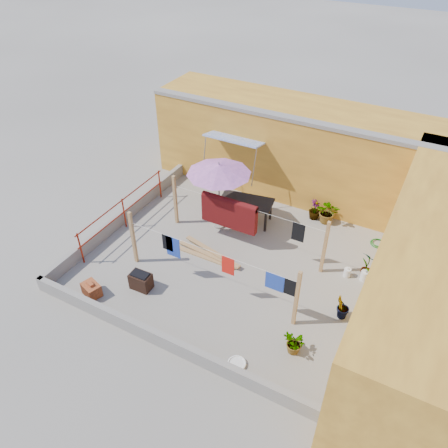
% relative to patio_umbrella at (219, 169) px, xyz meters
% --- Properties ---
extents(ground, '(80.00, 80.00, 0.00)m').
position_rel_patio_umbrella_xyz_m(ground, '(1.15, -1.29, -2.16)').
color(ground, '#9E998E').
rests_on(ground, ground).
extents(wall_back, '(11.00, 3.27, 3.21)m').
position_rel_patio_umbrella_xyz_m(wall_back, '(1.65, 3.40, -0.55)').
color(wall_back, gold).
rests_on(wall_back, ground).
extents(wall_right, '(2.40, 9.00, 3.20)m').
position_rel_patio_umbrella_xyz_m(wall_right, '(6.35, -1.29, -0.56)').
color(wall_right, gold).
rests_on(wall_right, ground).
extents(parapet_front, '(8.30, 0.16, 0.44)m').
position_rel_patio_umbrella_xyz_m(parapet_front, '(1.15, -4.87, -1.94)').
color(parapet_front, gray).
rests_on(parapet_front, ground).
extents(parapet_left, '(0.16, 7.30, 0.44)m').
position_rel_patio_umbrella_xyz_m(parapet_left, '(-2.93, -1.29, -1.94)').
color(parapet_left, gray).
rests_on(parapet_left, ground).
extents(red_railing, '(0.05, 4.20, 1.10)m').
position_rel_patio_umbrella_xyz_m(red_railing, '(-2.70, -1.49, -1.43)').
color(red_railing, maroon).
rests_on(red_railing, ground).
extents(clothesline_rig, '(5.09, 2.35, 1.80)m').
position_rel_patio_umbrella_xyz_m(clothesline_rig, '(0.75, -0.73, -1.13)').
color(clothesline_rig, tan).
rests_on(clothesline_rig, ground).
extents(patio_umbrella, '(2.53, 2.53, 2.40)m').
position_rel_patio_umbrella_xyz_m(patio_umbrella, '(0.00, 0.00, 0.00)').
color(patio_umbrella, gray).
rests_on(patio_umbrella, ground).
extents(outdoor_table, '(1.86, 1.15, 0.81)m').
position_rel_patio_umbrella_xyz_m(outdoor_table, '(0.63, 0.68, -1.42)').
color(outdoor_table, black).
rests_on(outdoor_table, ground).
extents(brick_stack, '(0.60, 0.51, 0.45)m').
position_rel_patio_umbrella_xyz_m(brick_stack, '(-1.58, -4.37, -1.96)').
color(brick_stack, '#AF4D28').
rests_on(brick_stack, ground).
extents(lumber_pile, '(2.28, 0.63, 0.14)m').
position_rel_patio_umbrella_xyz_m(lumber_pile, '(0.42, -1.47, -2.09)').
color(lumber_pile, tan).
rests_on(lumber_pile, ground).
extents(brazier, '(0.60, 0.41, 0.53)m').
position_rel_patio_umbrella_xyz_m(brazier, '(-0.55, -3.51, -1.90)').
color(brazier, black).
rests_on(brazier, ground).
extents(white_basin, '(0.45, 0.45, 0.08)m').
position_rel_patio_umbrella_xyz_m(white_basin, '(2.94, -4.49, -2.11)').
color(white_basin, silver).
rests_on(white_basin, ground).
extents(water_jug_a, '(0.20, 0.20, 0.31)m').
position_rel_patio_umbrella_xyz_m(water_jug_a, '(4.38, -0.34, -2.02)').
color(water_jug_a, silver).
rests_on(water_jug_a, ground).
extents(water_jug_b, '(0.23, 0.23, 0.36)m').
position_rel_patio_umbrella_xyz_m(water_jug_b, '(4.85, -0.26, -2.00)').
color(water_jug_b, silver).
rests_on(water_jug_b, ground).
extents(green_hose, '(0.48, 0.48, 0.07)m').
position_rel_patio_umbrella_xyz_m(green_hose, '(4.85, 1.56, -2.12)').
color(green_hose, '#186C1D').
rests_on(green_hose, ground).
extents(plant_back_a, '(0.85, 0.77, 0.83)m').
position_rel_patio_umbrella_xyz_m(plant_back_a, '(3.06, 1.91, -1.74)').
color(plant_back_a, '#225C1A').
rests_on(plant_back_a, ground).
extents(plant_back_b, '(0.40, 0.40, 0.70)m').
position_rel_patio_umbrella_xyz_m(plant_back_b, '(2.61, 1.91, -1.80)').
color(plant_back_b, '#225C1A').
rests_on(plant_back_b, ground).
extents(plant_right_a, '(0.58, 0.52, 0.92)m').
position_rel_patio_umbrella_xyz_m(plant_right_a, '(4.85, -0.11, -1.70)').
color(plant_right_a, '#225C1A').
rests_on(plant_right_a, ground).
extents(plant_right_b, '(0.46, 0.50, 0.73)m').
position_rel_patio_umbrella_xyz_m(plant_right_b, '(4.66, -1.94, -1.79)').
color(plant_right_b, '#225C1A').
rests_on(plant_right_b, ground).
extents(plant_right_c, '(0.74, 0.74, 0.62)m').
position_rel_patio_umbrella_xyz_m(plant_right_c, '(3.99, -3.52, -1.85)').
color(plant_right_c, '#225C1A').
rests_on(plant_right_c, ground).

